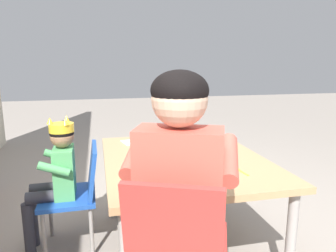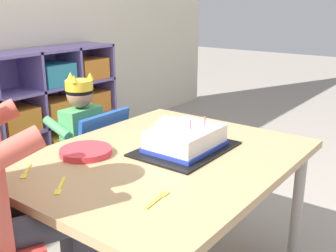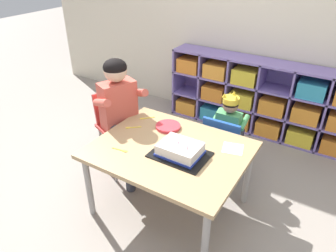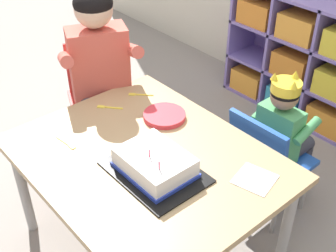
% 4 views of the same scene
% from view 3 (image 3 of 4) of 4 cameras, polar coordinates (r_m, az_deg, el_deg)
% --- Properties ---
extents(ground, '(16.00, 16.00, 0.00)m').
position_cam_3_polar(ground, '(2.68, 0.34, -14.34)').
color(ground, gray).
extents(storage_cubby_shelf, '(2.05, 0.31, 0.82)m').
position_cam_3_polar(storage_cubby_shelf, '(3.62, 16.44, 4.36)').
color(storage_cubby_shelf, '#7F6BB2').
rests_on(storage_cubby_shelf, ground).
extents(activity_table, '(1.10, 0.88, 0.58)m').
position_cam_3_polar(activity_table, '(2.34, 0.38, -5.18)').
color(activity_table, tan).
rests_on(activity_table, ground).
extents(classroom_chair_blue, '(0.36, 0.34, 0.63)m').
position_cam_3_polar(classroom_chair_blue, '(2.82, 10.05, -2.86)').
color(classroom_chair_blue, '#1E4CA8').
rests_on(classroom_chair_blue, ground).
extents(child_with_crown, '(0.30, 0.31, 0.81)m').
position_cam_3_polar(child_with_crown, '(2.84, 11.12, 0.43)').
color(child_with_crown, '#4C9E5B').
rests_on(child_with_crown, ground).
extents(classroom_chair_adult_side, '(0.44, 0.44, 0.76)m').
position_cam_3_polar(classroom_chair_adult_side, '(2.87, -9.15, 0.51)').
color(classroom_chair_adult_side, red).
rests_on(classroom_chair_adult_side, ground).
extents(adult_helper_seated, '(0.49, 0.47, 1.09)m').
position_cam_3_polar(adult_helper_seated, '(2.68, -8.34, 3.28)').
color(adult_helper_seated, '#D15647').
rests_on(adult_helper_seated, ground).
extents(birthday_cake_on_tray, '(0.40, 0.29, 0.13)m').
position_cam_3_polar(birthday_cake_on_tray, '(2.22, 2.18, -4.45)').
color(birthday_cake_on_tray, black).
rests_on(birthday_cake_on_tray, activity_table).
extents(paper_plate_stack, '(0.20, 0.20, 0.02)m').
position_cam_3_polar(paper_plate_stack, '(2.55, 0.02, -0.08)').
color(paper_plate_stack, '#DB333D').
rests_on(paper_plate_stack, activity_table).
extents(paper_napkin_square, '(0.18, 0.18, 0.00)m').
position_cam_3_polar(paper_napkin_square, '(2.35, 11.63, -4.02)').
color(paper_napkin_square, white).
rests_on(paper_napkin_square, activity_table).
extents(fork_near_child_seat, '(0.11, 0.09, 0.00)m').
position_cam_3_polar(fork_near_child_seat, '(2.58, -6.47, -0.26)').
color(fork_near_child_seat, yellow).
rests_on(fork_near_child_seat, activity_table).
extents(fork_scattered_mid_table, '(0.12, 0.03, 0.00)m').
position_cam_3_polar(fork_scattered_mid_table, '(2.31, -8.54, -4.30)').
color(fork_scattered_mid_table, yellow).
rests_on(fork_scattered_mid_table, activity_table).
extents(fork_beside_plate_stack, '(0.10, 0.10, 0.00)m').
position_cam_3_polar(fork_beside_plate_stack, '(2.70, -3.98, 1.44)').
color(fork_beside_plate_stack, yellow).
rests_on(fork_beside_plate_stack, activity_table).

